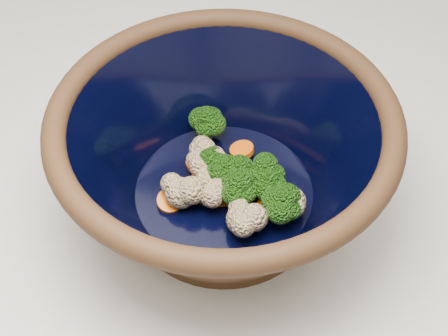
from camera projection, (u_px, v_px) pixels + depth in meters
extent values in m
cylinder|color=black|center=(224.00, 205.00, 0.66)|extent=(0.20, 0.20, 0.01)
torus|color=black|center=(224.00, 120.00, 0.57)|extent=(0.33, 0.33, 0.02)
cylinder|color=black|center=(224.00, 191.00, 0.65)|extent=(0.19, 0.19, 0.00)
cylinder|color=#608442|center=(209.00, 173.00, 0.65)|extent=(0.01, 0.01, 0.02)
ellipsoid|color=#296413|center=(209.00, 160.00, 0.63)|extent=(0.03, 0.03, 0.03)
cylinder|color=#608442|center=(225.00, 181.00, 0.64)|extent=(0.01, 0.01, 0.02)
ellipsoid|color=#296413|center=(225.00, 168.00, 0.63)|extent=(0.04, 0.04, 0.03)
cylinder|color=#608442|center=(267.00, 192.00, 0.63)|extent=(0.01, 0.01, 0.02)
ellipsoid|color=#296413|center=(268.00, 179.00, 0.62)|extent=(0.04, 0.04, 0.03)
cylinder|color=#608442|center=(239.00, 181.00, 0.64)|extent=(0.01, 0.01, 0.02)
ellipsoid|color=#296413|center=(239.00, 167.00, 0.63)|extent=(0.04, 0.04, 0.03)
cylinder|color=#608442|center=(207.00, 132.00, 0.69)|extent=(0.01, 0.01, 0.02)
ellipsoid|color=#296413|center=(207.00, 118.00, 0.67)|extent=(0.04, 0.04, 0.03)
cylinder|color=#608442|center=(238.00, 198.00, 0.63)|extent=(0.01, 0.01, 0.02)
ellipsoid|color=#296413|center=(239.00, 183.00, 0.61)|extent=(0.04, 0.04, 0.03)
cylinder|color=#608442|center=(282.00, 214.00, 0.61)|extent=(0.01, 0.01, 0.02)
ellipsoid|color=#296413|center=(284.00, 200.00, 0.60)|extent=(0.04, 0.04, 0.03)
cylinder|color=#608442|center=(265.00, 182.00, 0.64)|extent=(0.01, 0.01, 0.02)
ellipsoid|color=#296413|center=(266.00, 168.00, 0.62)|extent=(0.04, 0.04, 0.03)
sphere|color=#CFB98F|center=(213.00, 172.00, 0.64)|extent=(0.03, 0.03, 0.03)
sphere|color=#CFB98F|center=(205.00, 156.00, 0.66)|extent=(0.03, 0.03, 0.03)
sphere|color=#CFB98F|center=(242.00, 219.00, 0.60)|extent=(0.03, 0.03, 0.03)
sphere|color=#CFB98F|center=(209.00, 192.00, 0.62)|extent=(0.03, 0.03, 0.03)
sphere|color=#CFB98F|center=(226.00, 181.00, 0.63)|extent=(0.03, 0.03, 0.03)
sphere|color=#CFB98F|center=(205.00, 165.00, 0.65)|extent=(0.03, 0.03, 0.03)
sphere|color=#CFB98F|center=(209.00, 165.00, 0.65)|extent=(0.03, 0.03, 0.03)
sphere|color=#CFB98F|center=(291.00, 202.00, 0.61)|extent=(0.03, 0.03, 0.03)
sphere|color=#CFB98F|center=(181.00, 193.00, 0.62)|extent=(0.03, 0.03, 0.03)
sphere|color=#CFB98F|center=(224.00, 181.00, 0.63)|extent=(0.03, 0.03, 0.03)
sphere|color=#CFB98F|center=(205.00, 160.00, 0.65)|extent=(0.03, 0.03, 0.03)
sphere|color=#CFB98F|center=(215.00, 170.00, 0.64)|extent=(0.03, 0.03, 0.03)
cylinder|color=#D45C09|center=(200.00, 162.00, 0.66)|extent=(0.03, 0.03, 0.01)
cylinder|color=#D45C09|center=(170.00, 201.00, 0.63)|extent=(0.03, 0.03, 0.01)
cylinder|color=#D45C09|center=(271.00, 206.00, 0.62)|extent=(0.03, 0.03, 0.01)
cylinder|color=#D45C09|center=(222.00, 188.00, 0.64)|extent=(0.03, 0.03, 0.01)
cylinder|color=#D45C09|center=(221.00, 179.00, 0.65)|extent=(0.03, 0.03, 0.01)
cylinder|color=#D45C09|center=(204.00, 180.00, 0.65)|extent=(0.03, 0.03, 0.01)
cylinder|color=#D45C09|center=(222.00, 192.00, 0.64)|extent=(0.03, 0.03, 0.01)
cylinder|color=#D45C09|center=(242.00, 150.00, 0.67)|extent=(0.03, 0.03, 0.01)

